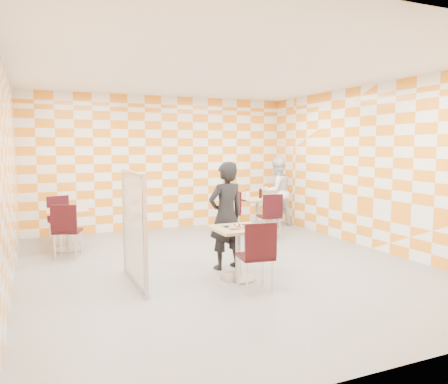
% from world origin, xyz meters
% --- Properties ---
extents(room_shell, '(7.00, 7.00, 7.00)m').
position_xyz_m(room_shell, '(0.00, 0.54, 1.50)').
color(room_shell, gray).
rests_on(room_shell, ground).
extents(main_table, '(0.70, 0.70, 0.75)m').
position_xyz_m(main_table, '(-0.08, -0.72, 0.51)').
color(main_table, tan).
rests_on(main_table, ground).
extents(second_table, '(0.70, 0.70, 0.75)m').
position_xyz_m(second_table, '(1.74, 2.15, 0.51)').
color(second_table, tan).
rests_on(second_table, ground).
extents(empty_table, '(0.70, 0.70, 0.75)m').
position_xyz_m(empty_table, '(-2.16, 2.06, 0.51)').
color(empty_table, tan).
rests_on(empty_table, ground).
extents(chair_main_front, '(0.48, 0.48, 0.92)m').
position_xyz_m(chair_main_front, '(-0.10, -1.33, 0.54)').
color(chair_main_front, black).
rests_on(chair_main_front, ground).
extents(chair_second_front, '(0.48, 0.49, 0.92)m').
position_xyz_m(chair_second_front, '(1.68, 1.46, 0.54)').
color(chair_second_front, black).
rests_on(chair_second_front, ground).
extents(chair_second_side, '(0.51, 0.50, 0.92)m').
position_xyz_m(chair_second_side, '(1.20, 2.22, 0.54)').
color(chair_second_side, black).
rests_on(chair_second_side, ground).
extents(chair_empty_near, '(0.54, 0.55, 0.92)m').
position_xyz_m(chair_empty_near, '(-2.23, 1.47, 0.54)').
color(chair_empty_near, black).
rests_on(chair_empty_near, ground).
extents(chair_empty_far, '(0.53, 0.53, 0.92)m').
position_xyz_m(chair_empty_far, '(-2.25, 2.68, 0.54)').
color(chair_empty_far, black).
rests_on(chair_empty_far, ground).
extents(partition, '(0.08, 1.38, 1.55)m').
position_xyz_m(partition, '(-1.47, -0.36, 0.79)').
color(partition, white).
rests_on(partition, ground).
extents(man_dark, '(0.66, 0.50, 1.65)m').
position_xyz_m(man_dark, '(-0.01, -0.13, 0.82)').
color(man_dark, black).
rests_on(man_dark, ground).
extents(man_white, '(0.85, 0.69, 1.62)m').
position_xyz_m(man_white, '(2.55, 2.72, 0.81)').
color(man_white, white).
rests_on(man_white, ground).
extents(pizza_on_foil, '(0.40, 0.40, 0.04)m').
position_xyz_m(pizza_on_foil, '(-0.08, -0.74, 0.77)').
color(pizza_on_foil, silver).
rests_on(pizza_on_foil, main_table).
extents(sport_bottle, '(0.06, 0.06, 0.20)m').
position_xyz_m(sport_bottle, '(1.57, 2.28, 0.84)').
color(sport_bottle, white).
rests_on(sport_bottle, second_table).
extents(soda_bottle, '(0.07, 0.07, 0.23)m').
position_xyz_m(soda_bottle, '(1.84, 2.19, 0.85)').
color(soda_bottle, black).
rests_on(soda_bottle, second_table).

